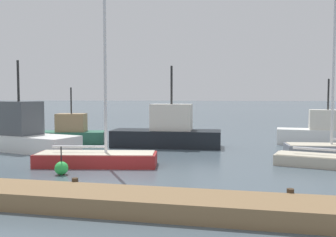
{
  "coord_description": "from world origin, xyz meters",
  "views": [
    {
      "loc": [
        6.15,
        -16.34,
        3.77
      ],
      "look_at": [
        0.0,
        12.97,
        1.94
      ],
      "focal_mm": 38.83,
      "sensor_mm": 36.0,
      "label": 1
    }
  ],
  "objects_px": {
    "channel_buoy_0": "(61,168)",
    "fishing_boat_2": "(22,134)",
    "sailboat_1": "(97,157)",
    "fishing_boat_3": "(168,132)",
    "fishing_boat_1": "(69,133)",
    "fishing_boat_0": "(324,132)"
  },
  "relations": [
    {
      "from": "fishing_boat_3",
      "to": "channel_buoy_0",
      "type": "distance_m",
      "value": 11.05
    },
    {
      "from": "fishing_boat_1",
      "to": "fishing_boat_3",
      "type": "relative_size",
      "value": 0.77
    },
    {
      "from": "fishing_boat_1",
      "to": "fishing_boat_3",
      "type": "distance_m",
      "value": 8.19
    },
    {
      "from": "sailboat_1",
      "to": "channel_buoy_0",
      "type": "height_order",
      "value": "sailboat_1"
    },
    {
      "from": "fishing_boat_1",
      "to": "channel_buoy_0",
      "type": "xyz_separation_m",
      "value": [
        5.19,
        -10.92,
        -0.51
      ]
    },
    {
      "from": "fishing_boat_0",
      "to": "sailboat_1",
      "type": "bearing_deg",
      "value": -134.25
    },
    {
      "from": "sailboat_1",
      "to": "fishing_boat_3",
      "type": "xyz_separation_m",
      "value": [
        2.23,
        8.16,
        0.61
      ]
    },
    {
      "from": "sailboat_1",
      "to": "fishing_boat_3",
      "type": "relative_size",
      "value": 1.32
    },
    {
      "from": "fishing_boat_3",
      "to": "fishing_boat_2",
      "type": "bearing_deg",
      "value": -161.72
    },
    {
      "from": "fishing_boat_3",
      "to": "channel_buoy_0",
      "type": "bearing_deg",
      "value": -109.13
    },
    {
      "from": "fishing_boat_1",
      "to": "fishing_boat_3",
      "type": "height_order",
      "value": "fishing_boat_3"
    },
    {
      "from": "fishing_boat_3",
      "to": "fishing_boat_1",
      "type": "bearing_deg",
      "value": 174.43
    },
    {
      "from": "fishing_boat_1",
      "to": "fishing_boat_0",
      "type": "bearing_deg",
      "value": -3.32
    },
    {
      "from": "fishing_boat_2",
      "to": "fishing_boat_3",
      "type": "bearing_deg",
      "value": -144.2
    },
    {
      "from": "fishing_boat_2",
      "to": "fishing_boat_3",
      "type": "distance_m",
      "value": 10.34
    },
    {
      "from": "channel_buoy_0",
      "to": "fishing_boat_2",
      "type": "bearing_deg",
      "value": 134.26
    },
    {
      "from": "sailboat_1",
      "to": "channel_buoy_0",
      "type": "relative_size",
      "value": 7.94
    },
    {
      "from": "sailboat_1",
      "to": "fishing_boat_0",
      "type": "xyz_separation_m",
      "value": [
        13.87,
        11.58,
        0.48
      ]
    },
    {
      "from": "fishing_boat_1",
      "to": "sailboat_1",
      "type": "bearing_deg",
      "value": -67.12
    },
    {
      "from": "channel_buoy_0",
      "to": "fishing_boat_1",
      "type": "bearing_deg",
      "value": 115.41
    },
    {
      "from": "sailboat_1",
      "to": "fishing_boat_3",
      "type": "height_order",
      "value": "sailboat_1"
    },
    {
      "from": "fishing_boat_2",
      "to": "fishing_boat_3",
      "type": "relative_size",
      "value": 1.04
    }
  ]
}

